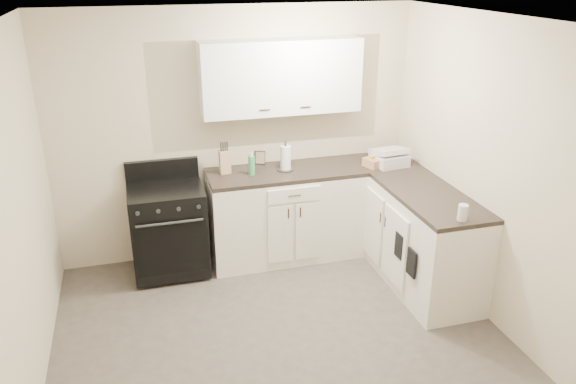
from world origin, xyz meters
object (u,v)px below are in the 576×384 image
object	(u,v)px
countertop_grill	(389,159)
paper_towel	(286,158)
stove	(169,229)
knife_block	(225,162)
wicker_basket	(377,162)

from	to	relation	value
countertop_grill	paper_towel	bearing A→B (deg)	165.96
stove	countertop_grill	world-z (taller)	countertop_grill
stove	countertop_grill	bearing A→B (deg)	-2.68
knife_block	countertop_grill	bearing A→B (deg)	-10.44
paper_towel	countertop_grill	world-z (taller)	paper_towel
paper_towel	stove	bearing A→B (deg)	-177.92
knife_block	wicker_basket	size ratio (longest dim) A/B	0.87
stove	wicker_basket	size ratio (longest dim) A/B	3.27
paper_towel	knife_block	bearing A→B (deg)	172.68
stove	paper_towel	size ratio (longest dim) A/B	3.46
stove	knife_block	world-z (taller)	knife_block
wicker_basket	countertop_grill	world-z (taller)	countertop_grill
knife_block	paper_towel	world-z (taller)	paper_towel
knife_block	paper_towel	distance (m)	0.60
paper_towel	countertop_grill	distance (m)	1.07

